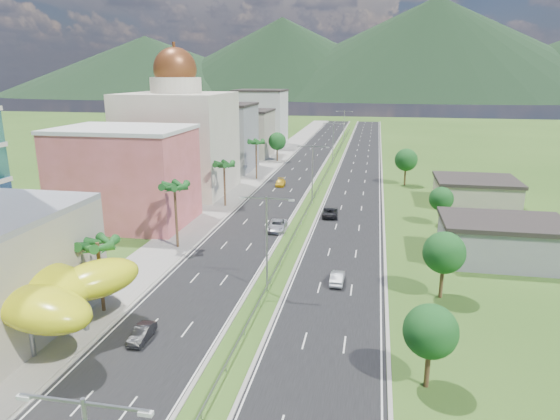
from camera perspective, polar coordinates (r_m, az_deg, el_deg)
The scene contains 32 objects.
ground at distance 48.33m, azimuth -4.07°, elevation -14.08°, with size 500.00×500.00×0.00m, color #2D5119.
road_left at distance 134.05m, azimuth 2.64°, elevation 5.14°, with size 11.00×260.00×0.04m, color black.
road_right at distance 132.80m, azimuth 9.08°, elevation 4.87°, with size 11.00×260.00×0.04m, color black.
sidewalk_left at distance 135.69m, azimuth -1.35°, elevation 5.29°, with size 7.00×260.00×0.12m, color gray.
median_guardrail at distance 115.49m, azimuth 5.05°, elevation 3.74°, with size 0.10×216.06×0.76m.
streetlight_median_b at distance 54.53m, azimuth -1.53°, elevation -2.79°, with size 6.04×0.25×11.00m.
streetlight_median_c at distance 92.86m, azimuth 3.74°, elevation 4.78°, with size 6.04×0.25×11.00m.
streetlight_median_d at distance 137.13m, azimuth 6.11°, elevation 8.14°, with size 6.04×0.25×11.00m.
streetlight_median_e at distance 181.76m, azimuth 7.34°, elevation 9.86°, with size 6.04×0.25×11.00m.
lime_canopy at distance 51.57m, azimuth -27.66°, elevation -7.80°, with size 18.00×15.00×7.40m.
pink_shophouse at distance 84.06m, azimuth -17.22°, elevation 3.53°, with size 20.00×15.00×15.00m, color #C65B51.
domed_building at distance 104.05m, azimuth -11.51°, elevation 8.21°, with size 20.00×20.00×28.70m.
midrise_grey at distance 127.47m, azimuth -6.77°, elevation 8.15°, with size 16.00×15.00×16.00m, color gray.
midrise_beige at distance 148.63m, azimuth -4.20°, elevation 8.65°, with size 16.00×15.00×13.00m, color #9E9782.
midrise_white at distance 170.59m, azimuth -2.21°, elevation 10.38°, with size 16.00×15.00×18.00m, color silver.
shed_near at distance 71.00m, azimuth 24.03°, elevation -3.42°, with size 15.00×10.00×5.00m, color gray.
shed_far at distance 99.81m, azimuth 21.42°, elevation 1.82°, with size 14.00×12.00×4.40m, color #9E9782.
palm_tree_b at distance 52.94m, azimuth -20.13°, elevation -3.97°, with size 3.60×3.60×8.10m.
palm_tree_c at distance 69.72m, azimuth -11.96°, elevation 2.40°, with size 3.60×3.60×9.60m.
palm_tree_d at distance 91.11m, azimuth -6.41°, elevation 5.02°, with size 3.60×3.60×8.60m.
palm_tree_e at distance 114.82m, azimuth -2.75°, elevation 7.61°, with size 3.60×3.60×9.40m.
leafy_tree_lfar at distance 139.39m, azimuth -0.32°, elevation 7.86°, with size 4.90×4.90×8.05m.
leafy_tree_ra at distance 40.63m, azimuth 16.83°, elevation -13.15°, with size 4.20×4.20×6.90m.
leafy_tree_rb at distance 56.34m, azimuth 18.25°, elevation -4.67°, with size 4.55×4.55×7.47m.
leafy_tree_rc at distance 83.62m, azimuth 17.95°, elevation 1.21°, with size 3.85×3.85×6.33m.
leafy_tree_rd at distance 112.31m, azimuth 14.22°, elevation 5.58°, with size 4.90×4.90×8.05m.
mountain_ridge at distance 493.62m, azimuth 16.83°, elevation 11.95°, with size 860.00×140.00×90.00m, color black, non-canonical shape.
car_dark_left at distance 48.76m, azimuth -15.51°, elevation -13.44°, with size 1.38×3.96×1.31m, color black.
car_silver_mid_left at distance 77.69m, azimuth -0.32°, elevation -1.79°, with size 2.64×5.72×1.59m, color #A2A3A9.
car_yellow_far_left at distance 108.93m, azimuth 0.06°, elevation 3.16°, with size 1.97×4.84×1.40m, color gold.
car_silver_right at distance 59.02m, azimuth 6.57°, elevation -7.68°, with size 1.47×4.21×1.39m, color #AEB1B6.
car_dark_far_right at distance 85.72m, azimuth 5.74°, elevation -0.24°, with size 2.52×5.47×1.52m, color black.
Camera 1 is at (11.12, -40.62, 23.71)m, focal length 32.00 mm.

